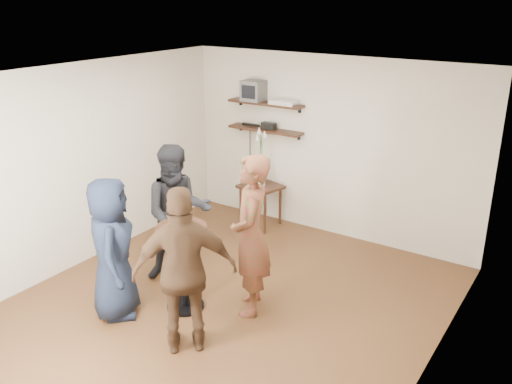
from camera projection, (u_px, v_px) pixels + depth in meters
room at (225, 200)px, 5.79m from camera, size 4.58×5.08×2.68m
shelf_upper at (265, 103)px, 7.98m from camera, size 1.20×0.25×0.04m
shelf_lower at (265, 130)px, 8.12m from camera, size 1.20×0.25×0.04m
crt_monitor at (254, 91)px, 8.02m from camera, size 0.32×0.30×0.30m
dvd_deck at (284, 102)px, 7.80m from camera, size 0.40×0.24×0.06m
radio at (269, 126)px, 8.06m from camera, size 0.22×0.10×0.10m
power_strip at (251, 125)px, 8.30m from camera, size 0.30×0.05×0.03m
side_table at (261, 192)px, 8.19m from camera, size 0.67×0.67×0.65m
vase_lilies at (261, 167)px, 8.05m from camera, size 0.19×0.19×0.92m
drinks_table at (183, 256)px, 5.98m from camera, size 0.55×0.55×1.01m
wine_glass_fl at (176, 214)px, 5.81m from camera, size 0.07×0.07×0.20m
wine_glass_fr at (184, 218)px, 5.74m from camera, size 0.06×0.06×0.19m
wine_glass_bl at (182, 212)px, 5.86m from camera, size 0.07×0.07×0.21m
wine_glass_br at (184, 213)px, 5.80m from camera, size 0.07×0.07×0.22m
person_plaid at (251, 236)px, 5.86m from camera, size 0.72×0.79×1.82m
person_dark at (178, 213)px, 6.60m from camera, size 1.05×1.05×1.72m
person_navy at (112, 249)px, 5.82m from camera, size 0.90×0.92×1.60m
person_brown at (185, 272)px, 5.21m from camera, size 1.03×1.00×1.73m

